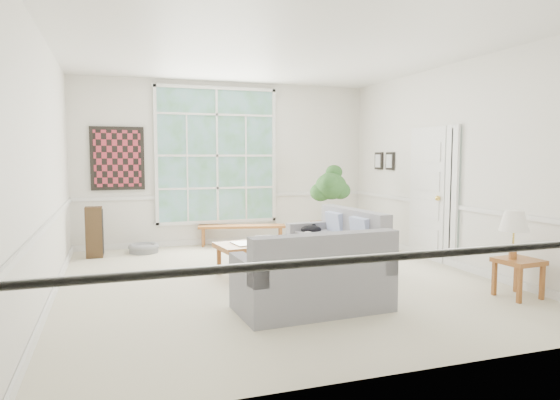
{
  "coord_description": "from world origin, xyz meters",
  "views": [
    {
      "loc": [
        -2.05,
        -6.17,
        1.65
      ],
      "look_at": [
        0.1,
        0.2,
        1.05
      ],
      "focal_mm": 32.0,
      "sensor_mm": 36.0,
      "label": 1
    }
  ],
  "objects_px": {
    "loveseat_front": "(312,270)",
    "side_table": "(518,278)",
    "coffee_table": "(261,258)",
    "loveseat_right": "(335,240)",
    "end_table": "(329,235)"
  },
  "relations": [
    {
      "from": "loveseat_front",
      "to": "side_table",
      "type": "relative_size",
      "value": 3.53
    },
    {
      "from": "coffee_table",
      "to": "side_table",
      "type": "relative_size",
      "value": 2.64
    },
    {
      "from": "loveseat_right",
      "to": "side_table",
      "type": "distance_m",
      "value": 2.44
    },
    {
      "from": "coffee_table",
      "to": "side_table",
      "type": "bearing_deg",
      "value": -46.64
    },
    {
      "from": "end_table",
      "to": "side_table",
      "type": "bearing_deg",
      "value": -76.78
    },
    {
      "from": "loveseat_right",
      "to": "loveseat_front",
      "type": "relative_size",
      "value": 1.0
    },
    {
      "from": "loveseat_right",
      "to": "coffee_table",
      "type": "relative_size",
      "value": 1.34
    },
    {
      "from": "loveseat_front",
      "to": "side_table",
      "type": "bearing_deg",
      "value": -10.98
    },
    {
      "from": "loveseat_right",
      "to": "loveseat_front",
      "type": "xyz_separation_m",
      "value": [
        -1.02,
        -1.63,
        0.0
      ]
    },
    {
      "from": "loveseat_right",
      "to": "coffee_table",
      "type": "distance_m",
      "value": 1.12
    },
    {
      "from": "end_table",
      "to": "side_table",
      "type": "distance_m",
      "value": 3.6
    },
    {
      "from": "loveseat_front",
      "to": "coffee_table",
      "type": "relative_size",
      "value": 1.34
    },
    {
      "from": "coffee_table",
      "to": "end_table",
      "type": "bearing_deg",
      "value": 33.05
    },
    {
      "from": "loveseat_right",
      "to": "coffee_table",
      "type": "height_order",
      "value": "loveseat_right"
    },
    {
      "from": "loveseat_right",
      "to": "coffee_table",
      "type": "bearing_deg",
      "value": 171.15
    }
  ]
}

